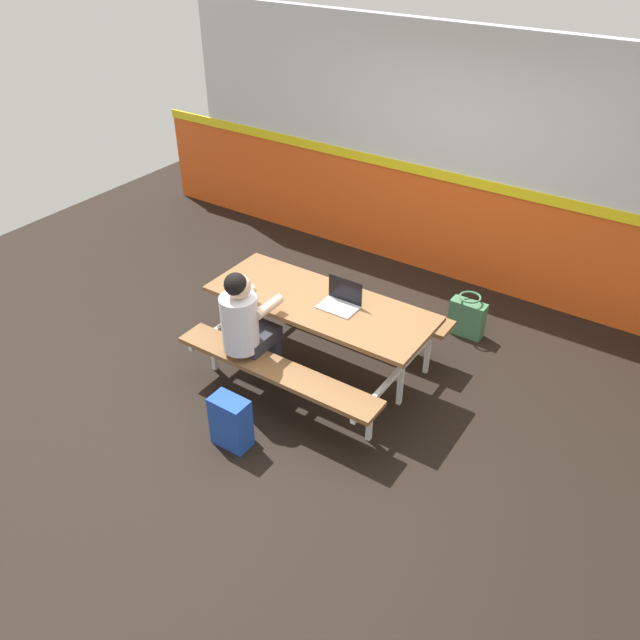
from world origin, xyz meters
name	(u,v)px	position (x,y,z in m)	size (l,w,h in m)	color
ground_plane	(338,379)	(0.00, 0.00, -0.01)	(10.00, 10.00, 0.02)	black
accent_backdrop	(459,167)	(0.00, 2.24, 1.25)	(8.00, 0.14, 2.60)	#E55119
picnic_table_main	(320,318)	(-0.19, 0.00, 0.58)	(1.97, 1.56, 0.74)	brown
student_nearer	(246,323)	(-0.53, -0.56, 0.71)	(0.36, 0.53, 1.21)	#2D2D38
laptop_silver	(341,301)	(-0.01, 0.04, 0.79)	(0.32, 0.22, 0.22)	silver
backpack_dark	(231,422)	(-0.25, -1.13, 0.22)	(0.30, 0.22, 0.44)	#1E47B2
tote_bag_bright	(467,317)	(0.66, 1.27, 0.19)	(0.34, 0.21, 0.43)	#3F724C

